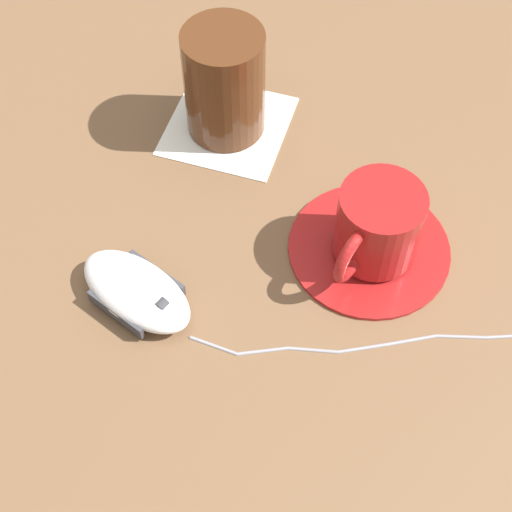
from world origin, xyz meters
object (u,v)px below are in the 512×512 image
saucer (369,248)px  drinking_glass (224,83)px  coffee_cup (377,226)px  computer_mouse (136,291)px

saucer → drinking_glass: drinking_glass is taller
saucer → drinking_glass: bearing=153.2°
saucer → drinking_glass: size_ratio=1.30×
coffee_cup → computer_mouse: 0.21m
coffee_cup → drinking_glass: bearing=152.7°
saucer → computer_mouse: bearing=-143.4°
saucer → computer_mouse: size_ratio=1.19×
computer_mouse → coffee_cup: bearing=35.3°
computer_mouse → drinking_glass: size_ratio=1.09×
saucer → coffee_cup: coffee_cup is taller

